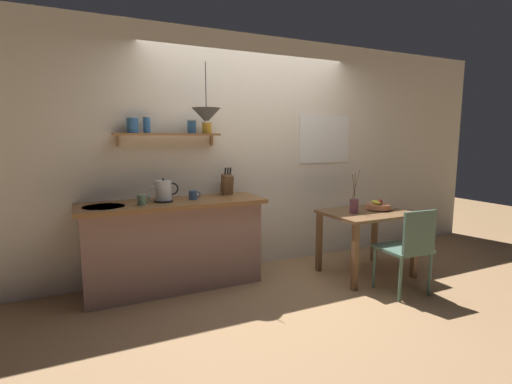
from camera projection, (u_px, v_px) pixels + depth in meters
name	position (u px, v px, depth m)	size (l,w,h in m)	color
ground_plane	(274.00, 281.00, 4.08)	(14.00, 14.00, 0.00)	#A87F56
back_wall	(265.00, 153.00, 4.56)	(6.80, 0.11, 2.70)	silver
kitchen_counter	(174.00, 244.00, 3.88)	(1.83, 0.63, 0.91)	gray
wall_shelf	(168.00, 130.00, 3.87)	(1.08, 0.20, 0.30)	#9E6B3D
dining_table	(367.00, 222.00, 4.22)	(0.93, 0.73, 0.72)	brown
dining_chair_near	(408.00, 246.00, 3.67)	(0.45, 0.46, 0.86)	#4C6B5B
fruit_bowl	(378.00, 206.00, 4.30)	(0.27, 0.27, 0.12)	#BC704C
twig_vase	(354.00, 205.00, 4.11)	(0.10, 0.09, 0.47)	brown
electric_kettle	(164.00, 191.00, 3.74)	(0.27, 0.18, 0.24)	black
knife_block	(227.00, 184.00, 4.21)	(0.10, 0.16, 0.31)	brown
coffee_mug_by_sink	(142.00, 200.00, 3.57)	(0.12, 0.08, 0.10)	slate
coffee_mug_spare	(193.00, 195.00, 3.89)	(0.12, 0.08, 0.09)	#3D5B89
pendant_lamp	(206.00, 116.00, 3.78)	(0.29, 0.29, 0.60)	black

